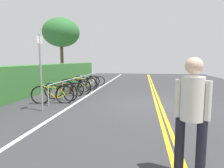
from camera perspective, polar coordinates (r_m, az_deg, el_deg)
name	(u,v)px	position (r m, az deg, el deg)	size (l,w,h in m)	color
ground_plane	(158,105)	(7.91, 13.40, -6.12)	(36.13, 13.65, 0.05)	#353538
centre_line_yellow_inner	(161,105)	(7.91, 13.98, -5.93)	(32.51, 0.10, 0.00)	gold
centre_line_yellow_outer	(156,105)	(7.90, 12.82, -5.92)	(32.51, 0.10, 0.00)	gold
bike_lane_stripe_white	(77,102)	(8.33, -10.06, -5.18)	(32.51, 0.12, 0.00)	white
bike_rack	(78,81)	(10.89, -9.97, 0.87)	(6.85, 0.05, 0.81)	#9EA0A5
bicycle_0	(53,95)	(8.22, -16.91, -2.97)	(0.54, 1.69, 0.78)	black
bicycle_1	(60,91)	(8.89, -14.83, -2.12)	(0.56, 1.74, 0.79)	black
bicycle_2	(67,90)	(9.64, -13.03, -1.60)	(0.66, 1.57, 0.72)	black
bicycle_3	(75,87)	(10.23, -10.65, -0.96)	(0.46, 1.69, 0.75)	black
bicycle_4	(75,86)	(10.92, -10.67, -0.44)	(0.47, 1.71, 0.76)	black
bicycle_5	(82,84)	(11.58, -8.65, 0.03)	(0.46, 1.83, 0.76)	black
bicycle_6	(84,83)	(12.34, -8.06, 0.37)	(0.49, 1.65, 0.72)	black
bicycle_7	(87,81)	(13.04, -7.40, 0.85)	(0.46, 1.71, 0.78)	black
bicycle_8	(93,81)	(13.59, -5.59, 0.92)	(0.55, 1.64, 0.68)	black
pedestrian	(192,110)	(3.03, 22.26, -7.00)	(0.32, 0.47, 1.78)	#1E1E2D
sign_post_near	(40,66)	(7.00, -20.14, 4.87)	(0.36, 0.06, 2.59)	gray
hedge_backdrop	(51,76)	(13.16, -17.44, 2.30)	(15.80, 1.21, 1.48)	#387533
tree_mid	(61,33)	(19.21, -14.61, 14.27)	(3.40, 3.40, 5.60)	brown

